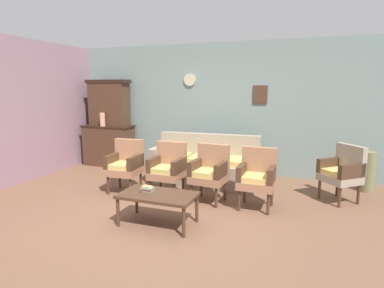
# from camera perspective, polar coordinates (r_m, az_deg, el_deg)

# --- Properties ---
(ground_plane) EXTENTS (7.68, 7.68, 0.00)m
(ground_plane) POSITION_cam_1_polar(r_m,az_deg,el_deg) (4.68, -4.67, -12.43)
(ground_plane) COLOR brown
(wall_back_with_decor) EXTENTS (6.40, 0.09, 2.70)m
(wall_back_with_decor) POSITION_cam_1_polar(r_m,az_deg,el_deg) (6.81, 4.53, 6.39)
(wall_back_with_decor) COLOR gray
(wall_back_with_decor) RESTS_ON ground
(side_cabinet) EXTENTS (1.16, 0.55, 0.93)m
(side_cabinet) POSITION_cam_1_polar(r_m,az_deg,el_deg) (7.64, -14.65, -0.20)
(side_cabinet) COLOR #472D1E
(side_cabinet) RESTS_ON ground
(cabinet_upper_hutch) EXTENTS (0.99, 0.38, 1.03)m
(cabinet_upper_hutch) POSITION_cam_1_polar(r_m,az_deg,el_deg) (7.60, -14.64, 7.23)
(cabinet_upper_hutch) COLOR #472D1E
(cabinet_upper_hutch) RESTS_ON side_cabinet
(vase_on_cabinet) EXTENTS (0.12, 0.12, 0.30)m
(vase_on_cabinet) POSITION_cam_1_polar(r_m,az_deg,el_deg) (7.42, -15.74, 4.25)
(vase_on_cabinet) COLOR tan
(vase_on_cabinet) RESTS_ON side_cabinet
(floral_couch) EXTENTS (2.01, 0.88, 0.90)m
(floral_couch) POSITION_cam_1_polar(r_m,az_deg,el_deg) (6.05, 2.43, -3.90)
(floral_couch) COLOR gray
(floral_couch) RESTS_ON ground
(armchair_row_middle) EXTENTS (0.54, 0.51, 0.90)m
(armchair_row_middle) POSITION_cam_1_polar(r_m,az_deg,el_deg) (5.61, -11.83, -3.42)
(armchair_row_middle) COLOR #9E6B4C
(armchair_row_middle) RESTS_ON ground
(armchair_near_cabinet) EXTENTS (0.53, 0.50, 0.90)m
(armchair_near_cabinet) POSITION_cam_1_polar(r_m,az_deg,el_deg) (5.26, -4.34, -4.13)
(armchair_near_cabinet) COLOR #9E6B4C
(armchair_near_cabinet) RESTS_ON ground
(armchair_near_couch_end) EXTENTS (0.57, 0.54, 0.90)m
(armchair_near_couch_end) POSITION_cam_1_polar(r_m,az_deg,el_deg) (5.04, 3.18, -4.76)
(armchair_near_couch_end) COLOR #9E6B4C
(armchair_near_couch_end) RESTS_ON ground
(armchair_by_doorway) EXTENTS (0.53, 0.50, 0.90)m
(armchair_by_doorway) POSITION_cam_1_polar(r_m,az_deg,el_deg) (4.86, 11.59, -5.51)
(armchair_by_doorway) COLOR #9E6B4C
(armchair_by_doorway) RESTS_ON ground
(wingback_chair_by_fireplace) EXTENTS (0.71, 0.71, 0.90)m
(wingback_chair_by_fireplace) POSITION_cam_1_polar(r_m,az_deg,el_deg) (5.55, 25.35, -4.33)
(wingback_chair_by_fireplace) COLOR gray
(wingback_chair_by_fireplace) RESTS_ON ground
(coffee_table) EXTENTS (1.00, 0.56, 0.42)m
(coffee_table) POSITION_cam_1_polar(r_m,az_deg,el_deg) (4.25, -6.15, -9.40)
(coffee_table) COLOR #472D1E
(coffee_table) RESTS_ON ground
(book_stack_on_table) EXTENTS (0.15, 0.11, 0.09)m
(book_stack_on_table) POSITION_cam_1_polar(r_m,az_deg,el_deg) (4.28, -7.94, -8.03)
(book_stack_on_table) COLOR #6D6A4B
(book_stack_on_table) RESTS_ON coffee_table
(floor_vase_by_wall) EXTENTS (0.25, 0.25, 0.70)m
(floor_vase_by_wall) POSITION_cam_1_polar(r_m,az_deg,el_deg) (6.31, 28.92, -4.34)
(floor_vase_by_wall) COLOR olive
(floor_vase_by_wall) RESTS_ON ground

